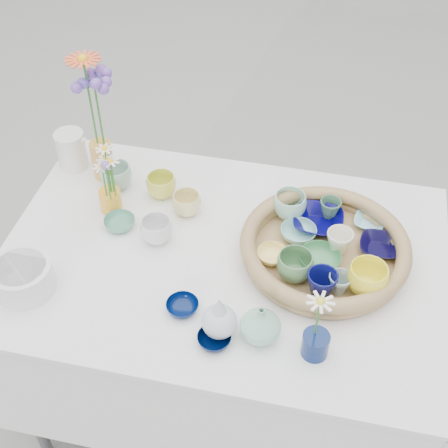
% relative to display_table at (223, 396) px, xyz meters
% --- Properties ---
extents(ground, '(80.00, 80.00, 0.00)m').
position_rel_display_table_xyz_m(ground, '(0.00, 0.00, 0.00)').
color(ground, '#989893').
extents(display_table, '(1.26, 0.86, 0.77)m').
position_rel_display_table_xyz_m(display_table, '(0.00, 0.00, 0.00)').
color(display_table, white).
rests_on(display_table, ground).
extents(wicker_tray, '(0.47, 0.47, 0.08)m').
position_rel_display_table_xyz_m(wicker_tray, '(0.28, 0.05, 0.80)').
color(wicker_tray, brown).
rests_on(wicker_tray, display_table).
extents(tray_ceramic_0, '(0.15, 0.15, 0.04)m').
position_rel_display_table_xyz_m(tray_ceramic_0, '(0.25, 0.16, 0.80)').
color(tray_ceramic_0, '#05024C').
rests_on(tray_ceramic_0, wicker_tray).
extents(tray_ceramic_1, '(0.12, 0.12, 0.03)m').
position_rel_display_table_xyz_m(tray_ceramic_1, '(0.43, 0.10, 0.80)').
color(tray_ceramic_1, black).
rests_on(tray_ceramic_1, wicker_tray).
extents(tray_ceramic_2, '(0.11, 0.11, 0.09)m').
position_rel_display_table_xyz_m(tray_ceramic_2, '(0.40, -0.06, 0.83)').
color(tray_ceramic_2, yellow).
rests_on(tray_ceramic_2, wicker_tray).
extents(tray_ceramic_3, '(0.14, 0.14, 0.04)m').
position_rel_display_table_xyz_m(tray_ceramic_3, '(0.27, 0.01, 0.80)').
color(tray_ceramic_3, '#428D56').
rests_on(tray_ceramic_3, wicker_tray).
extents(tray_ceramic_4, '(0.13, 0.13, 0.08)m').
position_rel_display_table_xyz_m(tray_ceramic_4, '(0.21, -0.05, 0.82)').
color(tray_ceramic_4, '#508050').
rests_on(tray_ceramic_4, wicker_tray).
extents(tray_ceramic_5, '(0.11, 0.11, 0.03)m').
position_rel_display_table_xyz_m(tray_ceramic_5, '(0.20, 0.10, 0.80)').
color(tray_ceramic_5, '#92DDC8').
rests_on(tray_ceramic_5, wicker_tray).
extents(tray_ceramic_6, '(0.12, 0.12, 0.08)m').
position_rel_display_table_xyz_m(tray_ceramic_6, '(0.16, 0.19, 0.82)').
color(tray_ceramic_6, '#98D1BD').
rests_on(tray_ceramic_6, wicker_tray).
extents(tray_ceramic_7, '(0.08, 0.08, 0.07)m').
position_rel_display_table_xyz_m(tray_ceramic_7, '(0.32, 0.07, 0.82)').
color(tray_ceramic_7, white).
rests_on(tray_ceramic_7, wicker_tray).
extents(tray_ceramic_8, '(0.10, 0.10, 0.02)m').
position_rel_display_table_xyz_m(tray_ceramic_8, '(0.40, 0.20, 0.79)').
color(tray_ceramic_8, '#8FD6FA').
rests_on(tray_ceramic_8, wicker_tray).
extents(tray_ceramic_9, '(0.09, 0.09, 0.08)m').
position_rel_display_table_xyz_m(tray_ceramic_9, '(0.29, -0.09, 0.82)').
color(tray_ceramic_9, '#0A0D4F').
rests_on(tray_ceramic_9, wicker_tray).
extents(tray_ceramic_10, '(0.09, 0.09, 0.03)m').
position_rel_display_table_xyz_m(tray_ceramic_10, '(0.14, 0.00, 0.80)').
color(tray_ceramic_10, '#FFDC71').
rests_on(tray_ceramic_10, wicker_tray).
extents(tray_ceramic_11, '(0.07, 0.07, 0.06)m').
position_rel_display_table_xyz_m(tray_ceramic_11, '(0.33, -0.07, 0.81)').
color(tray_ceramic_11, '#99B4B0').
rests_on(tray_ceramic_11, wicker_tray).
extents(tray_ceramic_12, '(0.07, 0.07, 0.06)m').
position_rel_display_table_xyz_m(tray_ceramic_12, '(0.28, 0.21, 0.81)').
color(tray_ceramic_12, '#40704E').
rests_on(tray_ceramic_12, wicker_tray).
extents(loose_ceramic_0, '(0.12, 0.12, 0.07)m').
position_rel_display_table_xyz_m(loose_ceramic_0, '(-0.24, 0.21, 0.80)').
color(loose_ceramic_0, '#C9CC42').
rests_on(loose_ceramic_0, display_table).
extents(loose_ceramic_1, '(0.11, 0.11, 0.07)m').
position_rel_display_table_xyz_m(loose_ceramic_1, '(-0.14, 0.15, 0.80)').
color(loose_ceramic_1, '#E4D287').
rests_on(loose_ceramic_1, display_table).
extents(loose_ceramic_2, '(0.11, 0.11, 0.03)m').
position_rel_display_table_xyz_m(loose_ceramic_2, '(-0.32, 0.05, 0.78)').
color(loose_ceramic_2, '#519177').
rests_on(loose_ceramic_2, display_table).
extents(loose_ceramic_3, '(0.12, 0.12, 0.07)m').
position_rel_display_table_xyz_m(loose_ceramic_3, '(-0.20, 0.02, 0.80)').
color(loose_ceramic_3, silver).
rests_on(loose_ceramic_3, display_table).
extents(loose_ceramic_4, '(0.10, 0.10, 0.03)m').
position_rel_display_table_xyz_m(loose_ceramic_4, '(-0.06, -0.21, 0.78)').
color(loose_ceramic_4, '#01103E').
rests_on(loose_ceramic_4, display_table).
extents(loose_ceramic_5, '(0.13, 0.13, 0.08)m').
position_rel_display_table_xyz_m(loose_ceramic_5, '(-0.39, 0.22, 0.80)').
color(loose_ceramic_5, '#92B8A8').
rests_on(loose_ceramic_5, display_table).
extents(loose_ceramic_6, '(0.11, 0.11, 0.03)m').
position_rel_display_table_xyz_m(loose_ceramic_6, '(0.04, -0.29, 0.78)').
color(loose_ceramic_6, black).
rests_on(loose_ceramic_6, display_table).
extents(fluted_bowl, '(0.17, 0.17, 0.09)m').
position_rel_display_table_xyz_m(fluted_bowl, '(-0.49, -0.23, 0.81)').
color(fluted_bowl, silver).
rests_on(fluted_bowl, display_table).
extents(bud_vase_paleblue, '(0.09, 0.09, 0.14)m').
position_rel_display_table_xyz_m(bud_vase_paleblue, '(0.05, -0.26, 0.83)').
color(bud_vase_paleblue, silver).
rests_on(bud_vase_paleblue, display_table).
extents(bud_vase_seafoam, '(0.10, 0.10, 0.11)m').
position_rel_display_table_xyz_m(bud_vase_seafoam, '(0.15, -0.25, 0.82)').
color(bud_vase_seafoam, '#87C1A6').
rests_on(bud_vase_seafoam, display_table).
extents(bud_vase_cobalt, '(0.07, 0.07, 0.07)m').
position_rel_display_table_xyz_m(bud_vase_cobalt, '(0.29, -0.27, 0.80)').
color(bud_vase_cobalt, '#0A1C4D').
rests_on(bud_vase_cobalt, display_table).
extents(single_daisy, '(0.08, 0.08, 0.14)m').
position_rel_display_table_xyz_m(single_daisy, '(0.29, -0.26, 0.89)').
color(single_daisy, white).
rests_on(single_daisy, bud_vase_cobalt).
extents(tall_vase_yellow, '(0.09, 0.09, 0.13)m').
position_rel_display_table_xyz_m(tall_vase_yellow, '(-0.45, 0.26, 0.83)').
color(tall_vase_yellow, gold).
rests_on(tall_vase_yellow, display_table).
extents(gerbera, '(0.13, 0.13, 0.31)m').
position_rel_display_table_xyz_m(gerbera, '(-0.46, 0.27, 1.04)').
color(gerbera, '#FF6030').
rests_on(gerbera, tall_vase_yellow).
extents(hydrangea, '(0.09, 0.09, 0.30)m').
position_rel_display_table_xyz_m(hydrangea, '(-0.44, 0.27, 1.00)').
color(hydrangea, '#6157CC').
rests_on(hydrangea, tall_vase_yellow).
extents(white_pitcher, '(0.15, 0.11, 0.13)m').
position_rel_display_table_xyz_m(white_pitcher, '(-0.56, 0.29, 0.83)').
color(white_pitcher, silver).
rests_on(white_pitcher, display_table).
extents(daisy_cup, '(0.07, 0.07, 0.07)m').
position_rel_display_table_xyz_m(daisy_cup, '(-0.37, 0.11, 0.80)').
color(daisy_cup, '#F8A727').
rests_on(daisy_cup, display_table).
extents(daisy_posy, '(0.09, 0.09, 0.16)m').
position_rel_display_table_xyz_m(daisy_posy, '(-0.36, 0.10, 0.92)').
color(daisy_posy, white).
rests_on(daisy_posy, daisy_cup).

